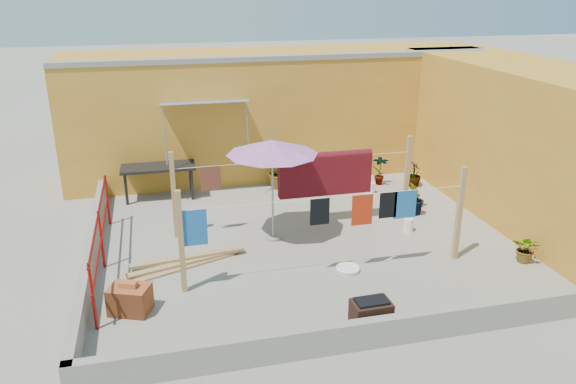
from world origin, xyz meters
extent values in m
plane|color=#9E998E|center=(0.00, 0.00, 0.00)|extent=(80.00, 80.00, 0.00)
cube|color=gold|center=(0.50, 4.70, 1.60)|extent=(11.00, 2.40, 3.20)
cube|color=gray|center=(0.50, 3.65, 3.15)|extent=(11.00, 0.35, 0.12)
cube|color=#2D51B2|center=(-1.60, 3.15, 2.25)|extent=(2.00, 0.79, 0.22)
cylinder|color=gray|center=(-2.55, 2.78, 1.60)|extent=(0.03, 0.30, 1.28)
cylinder|color=gray|center=(-0.65, 2.78, 1.60)|extent=(0.03, 0.30, 1.28)
cube|color=gold|center=(5.20, 0.00, 1.60)|extent=(2.40, 9.00, 3.20)
cube|color=gray|center=(0.00, -3.58, 0.22)|extent=(8.30, 0.16, 0.44)
cube|color=gray|center=(-4.08, 0.00, 0.22)|extent=(0.16, 7.30, 0.44)
cylinder|color=maroon|center=(-3.85, -2.20, 0.55)|extent=(0.05, 0.05, 1.10)
cylinder|color=maroon|center=(-3.85, -0.20, 0.55)|extent=(0.05, 0.05, 1.10)
cylinder|color=maroon|center=(-3.85, 1.80, 0.55)|extent=(0.05, 0.05, 1.10)
cylinder|color=maroon|center=(-3.85, -0.20, 1.05)|extent=(0.04, 4.20, 0.04)
cylinder|color=maroon|center=(-3.85, -0.20, 0.60)|extent=(0.04, 4.20, 0.04)
cube|color=tan|center=(-2.50, -1.40, 0.90)|extent=(0.09, 0.09, 1.80)
cube|color=tan|center=(2.50, -1.40, 0.90)|extent=(0.09, 0.09, 1.80)
cube|color=tan|center=(2.50, 0.80, 0.90)|extent=(0.09, 0.09, 1.80)
cube|color=tan|center=(-2.50, 0.80, 0.90)|extent=(0.09, 0.09, 1.80)
cylinder|color=silver|center=(0.00, -1.40, 1.45)|extent=(5.00, 0.01, 0.01)
cylinder|color=silver|center=(0.00, 0.80, 1.45)|extent=(5.00, 0.01, 0.01)
cube|color=#4F0D14|center=(0.63, 0.80, 1.07)|extent=(1.99, 0.22, 0.85)
cube|color=black|center=(0.94, 0.80, 1.20)|extent=(0.36, 0.02, 0.50)
cube|color=brown|center=(-1.76, 0.80, 1.20)|extent=(0.41, 0.02, 0.51)
cube|color=#1D5AA1|center=(-2.30, -1.40, 1.14)|extent=(0.47, 0.02, 0.62)
cube|color=black|center=(-0.16, -1.40, 1.21)|extent=(0.34, 0.02, 0.48)
cube|color=#B5280E|center=(0.61, -1.40, 1.17)|extent=(0.38, 0.02, 0.56)
cube|color=#1D5AA1|center=(1.41, -1.40, 1.19)|extent=(0.42, 0.02, 0.51)
cube|color=black|center=(1.09, -1.40, 1.21)|extent=(0.32, 0.02, 0.48)
cylinder|color=gray|center=(-0.62, 0.24, 0.03)|extent=(0.32, 0.32, 0.05)
cylinder|color=gray|center=(-0.62, 0.24, 1.01)|extent=(0.04, 0.04, 2.03)
cone|color=#CA6CB3|center=(-0.62, 0.24, 1.92)|extent=(2.07, 2.07, 0.28)
cylinder|color=gray|center=(-0.62, 0.24, 2.08)|extent=(0.04, 0.04, 0.09)
cube|color=black|center=(-2.75, 3.20, 0.77)|extent=(1.74, 0.90, 0.06)
cube|color=black|center=(-3.51, 2.87, 0.38)|extent=(0.06, 0.06, 0.75)
cube|color=black|center=(-3.50, 3.56, 0.38)|extent=(0.06, 0.06, 0.75)
cube|color=black|center=(-2.01, 2.84, 0.38)|extent=(0.06, 0.06, 0.75)
cube|color=black|center=(-1.99, 3.53, 0.38)|extent=(0.06, 0.06, 0.75)
cube|color=#AC4F27|center=(-3.36, -1.84, 0.22)|extent=(0.73, 0.64, 0.44)
cube|color=#BD5E2C|center=(-3.36, -1.84, 0.49)|extent=(0.31, 0.23, 0.09)
cube|color=tan|center=(-2.52, -0.62, 0.02)|extent=(2.03, 0.89, 0.04)
cube|color=tan|center=(-2.44, -0.50, 0.07)|extent=(2.07, 0.72, 0.04)
cube|color=tan|center=(-2.36, -0.38, 0.12)|extent=(2.11, 0.43, 0.04)
cube|color=black|center=(0.11, -3.20, 0.24)|extent=(0.58, 0.39, 0.48)
cube|color=black|center=(0.11, -3.20, 0.50)|extent=(0.48, 0.30, 0.04)
cylinder|color=white|center=(0.40, -1.39, 0.03)|extent=(0.41, 0.41, 0.05)
torus|color=white|center=(0.40, -1.39, 0.05)|extent=(0.44, 0.44, 0.04)
cylinder|color=white|center=(2.18, -0.07, 0.14)|extent=(0.21, 0.21, 0.29)
cylinder|color=white|center=(2.18, -0.07, 0.31)|extent=(0.06, 0.06, 0.05)
cylinder|color=white|center=(2.27, 2.23, 0.14)|extent=(0.20, 0.20, 0.27)
cylinder|color=white|center=(2.27, 2.23, 0.29)|extent=(0.05, 0.05, 0.05)
torus|color=#1D7A1B|center=(2.15, 2.85, 0.02)|extent=(0.56, 0.56, 0.04)
torus|color=#1D7A1B|center=(2.15, 2.85, 0.06)|extent=(0.47, 0.47, 0.04)
imported|color=#205B1A|center=(0.17, 3.20, 0.43)|extent=(1.02, 1.02, 0.86)
imported|color=#205B1A|center=(3.52, 2.46, 0.32)|extent=(0.47, 0.47, 0.64)
imported|color=#205B1A|center=(2.72, 2.78, 0.39)|extent=(0.50, 0.45, 0.79)
imported|color=#205B1A|center=(2.72, 0.71, 0.38)|extent=(0.50, 0.53, 0.77)
imported|color=#205B1A|center=(3.70, -1.85, 0.27)|extent=(0.62, 0.63, 0.53)
camera|label=1|loc=(-2.78, -9.81, 4.86)|focal=35.00mm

